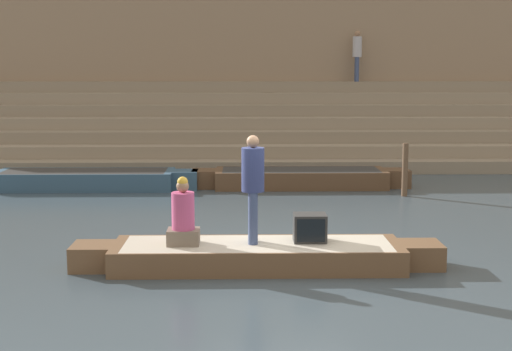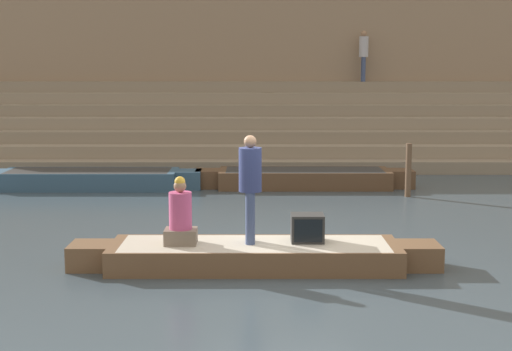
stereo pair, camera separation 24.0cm
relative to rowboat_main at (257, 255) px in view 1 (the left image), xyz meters
name	(u,v)px [view 1 (the left image)]	position (x,y,z in m)	size (l,w,h in m)	color
ground_plane	(283,261)	(0.43, 0.40, -0.21)	(120.00, 120.00, 0.00)	#3D4C56
ghat_steps	(262,133)	(0.43, 13.07, 0.72)	(36.00, 5.23, 2.61)	gray
back_wall	(261,61)	(0.43, 15.54, 3.12)	(34.20, 1.28, 6.70)	#937A60
rowboat_main	(257,255)	(0.00, 0.00, 0.00)	(5.82, 1.35, 0.39)	brown
person_standing	(253,182)	(-0.07, 0.06, 1.16)	(0.36, 0.36, 1.71)	#3D4C75
person_rowing	(183,218)	(-1.16, -0.02, 0.60)	(0.50, 0.39, 1.07)	#756656
tv_set	(310,228)	(0.84, 0.13, 0.40)	(0.52, 0.42, 0.44)	#2D2D2D
moored_boat_shore	(85,179)	(-4.33, 7.42, 0.04)	(5.84, 1.33, 0.47)	#33516B
moored_boat_distant	(301,178)	(1.29, 7.55, 0.04)	(5.70, 1.33, 0.47)	brown
mooring_post	(405,170)	(3.73, 6.20, 0.44)	(0.14, 0.14, 1.31)	brown
person_on_steps	(357,52)	(3.82, 14.57, 3.43)	(0.33, 0.33, 1.78)	#3D4C75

